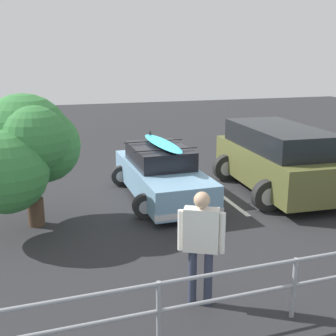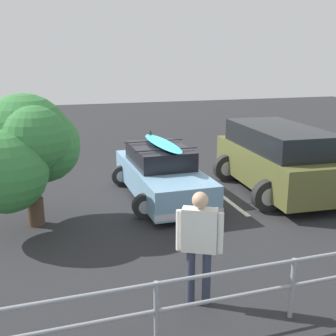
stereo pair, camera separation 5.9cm
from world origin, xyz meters
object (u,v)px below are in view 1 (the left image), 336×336
suv_car (277,158)px  bush_near_left (26,149)px  sedan_car (161,174)px  person_bystander (201,238)px

suv_car → bush_near_left: bearing=5.8°
sedan_car → person_bystander: 5.08m
suv_car → person_bystander: suv_car is taller
bush_near_left → sedan_car: bearing=-161.1°
person_bystander → bush_near_left: (2.47, -3.87, 0.68)m
person_bystander → bush_near_left: size_ratio=0.62×
person_bystander → bush_near_left: bush_near_left is taller
sedan_car → bush_near_left: (3.27, 1.12, 1.12)m
sedan_car → bush_near_left: bearing=18.9°
sedan_car → person_bystander: size_ratio=2.41×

